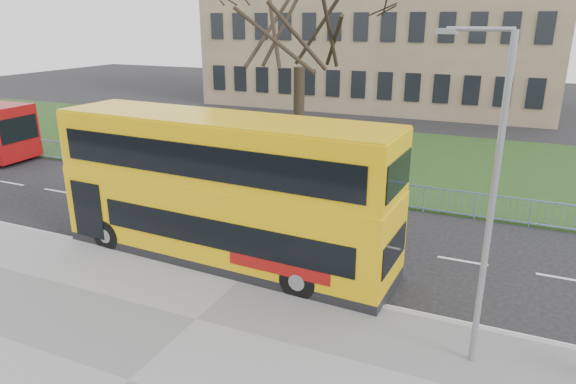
% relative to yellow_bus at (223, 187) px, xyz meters
% --- Properties ---
extents(ground, '(120.00, 120.00, 0.00)m').
position_rel_yellow_bus_xyz_m(ground, '(1.23, 0.51, -2.52)').
color(ground, black).
rests_on(ground, ground).
extents(pavement, '(80.00, 10.50, 0.12)m').
position_rel_yellow_bus_xyz_m(pavement, '(1.23, -6.24, -2.46)').
color(pavement, slate).
rests_on(pavement, ground).
extents(kerb, '(80.00, 0.20, 0.14)m').
position_rel_yellow_bus_xyz_m(kerb, '(1.23, -1.04, -2.45)').
color(kerb, gray).
rests_on(kerb, ground).
extents(grass_verge, '(80.00, 15.40, 0.08)m').
position_rel_yellow_bus_xyz_m(grass_verge, '(1.23, 14.81, -2.48)').
color(grass_verge, '#1B3312').
rests_on(grass_verge, ground).
extents(guard_railing, '(40.00, 0.12, 1.10)m').
position_rel_yellow_bus_xyz_m(guard_railing, '(1.23, 7.11, -1.97)').
color(guard_railing, '#6D8AC3').
rests_on(guard_railing, ground).
extents(bare_tree, '(8.78, 8.78, 12.54)m').
position_rel_yellow_bus_xyz_m(bare_tree, '(-1.77, 10.51, 3.83)').
color(bare_tree, black).
rests_on(bare_tree, grass_verge).
extents(civic_building, '(30.00, 15.00, 14.00)m').
position_rel_yellow_bus_xyz_m(civic_building, '(-3.77, 35.51, 4.48)').
color(civic_building, '#7A6A4D').
rests_on(civic_building, ground).
extents(yellow_bus, '(11.33, 3.23, 4.70)m').
position_rel_yellow_bus_xyz_m(yellow_bus, '(0.00, 0.00, 0.00)').
color(yellow_bus, '#E7B209').
rests_on(yellow_bus, ground).
extents(street_lamp, '(1.54, 0.36, 7.31)m').
position_rel_yellow_bus_xyz_m(street_lamp, '(7.89, -2.47, 1.61)').
color(street_lamp, gray).
rests_on(street_lamp, pavement).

